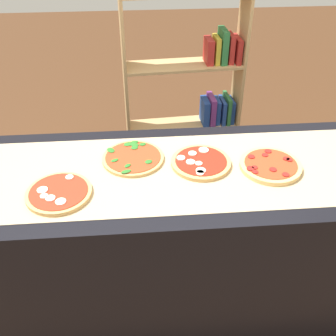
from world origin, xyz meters
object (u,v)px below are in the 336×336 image
(pizza_pepperoni_3, at_px, (270,165))
(bookshelf, at_px, (197,101))
(pizza_spinach_1, at_px, (133,158))
(pizza_mozzarella_0, at_px, (59,193))
(pizza_mozzarella_2, at_px, (201,162))

(pizza_pepperoni_3, distance_m, bookshelf, 1.20)
(pizza_spinach_1, bearing_deg, pizza_mozzarella_0, -143.16)
(pizza_mozzarella_0, height_order, pizza_spinach_1, pizza_mozzarella_0)
(pizza_mozzarella_2, bearing_deg, pizza_spinach_1, 168.60)
(pizza_pepperoni_3, bearing_deg, pizza_mozzarella_2, 170.45)
(pizza_mozzarella_2, xyz_separation_m, pizza_pepperoni_3, (0.31, -0.05, 0.00))
(pizza_mozzarella_2, bearing_deg, bookshelf, 82.47)
(pizza_spinach_1, distance_m, pizza_pepperoni_3, 0.63)
(pizza_mozzarella_0, bearing_deg, pizza_mozzarella_2, 15.32)
(pizza_mozzarella_0, relative_size, bookshelf, 0.19)
(pizza_spinach_1, height_order, pizza_mozzarella_2, pizza_mozzarella_2)
(bookshelf, bearing_deg, pizza_mozzarella_0, -120.92)
(pizza_pepperoni_3, bearing_deg, pizza_mozzarella_0, -172.80)
(pizza_spinach_1, xyz_separation_m, pizza_mozzarella_2, (0.31, -0.06, 0.00))
(pizza_spinach_1, height_order, pizza_pepperoni_3, pizza_pepperoni_3)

